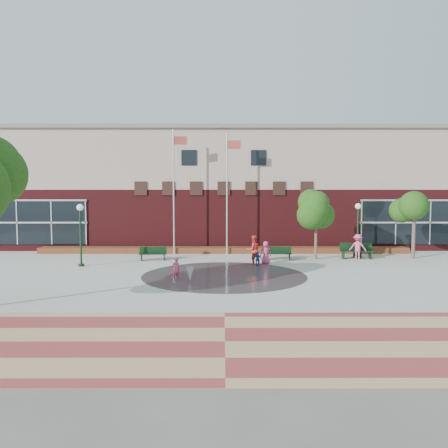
{
  "coord_description": "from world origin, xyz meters",
  "views": [
    {
      "loc": [
        -0.05,
        -19.14,
        4.22
      ],
      "look_at": [
        0.0,
        4.0,
        2.6
      ],
      "focal_mm": 35.0,
      "sensor_mm": 36.0,
      "label": 1
    }
  ],
  "objects_px": {
    "bench_left": "(153,256)",
    "trash_can": "(357,250)",
    "child_splash": "(176,269)",
    "flagpole_right": "(228,187)",
    "flagpole_left": "(174,185)"
  },
  "relations": [
    {
      "from": "bench_left",
      "to": "trash_can",
      "type": "xyz_separation_m",
      "value": [
        13.28,
        1.22,
        0.2
      ]
    },
    {
      "from": "bench_left",
      "to": "child_splash",
      "type": "relative_size",
      "value": 1.53
    },
    {
      "from": "flagpole_right",
      "to": "bench_left",
      "type": "bearing_deg",
      "value": -151.86
    },
    {
      "from": "flagpole_left",
      "to": "trash_can",
      "type": "bearing_deg",
      "value": -16.82
    },
    {
      "from": "flagpole_right",
      "to": "child_splash",
      "type": "xyz_separation_m",
      "value": [
        -2.6,
        -9.08,
        -4.08
      ]
    },
    {
      "from": "bench_left",
      "to": "child_splash",
      "type": "xyz_separation_m",
      "value": [
        2.14,
        -6.37,
        0.29
      ]
    },
    {
      "from": "bench_left",
      "to": "child_splash",
      "type": "bearing_deg",
      "value": -75.49
    },
    {
      "from": "flagpole_right",
      "to": "trash_can",
      "type": "bearing_deg",
      "value": -11.48
    },
    {
      "from": "flagpole_right",
      "to": "bench_left",
      "type": "height_order",
      "value": "flagpole_right"
    },
    {
      "from": "bench_left",
      "to": "trash_can",
      "type": "relative_size",
      "value": 1.84
    },
    {
      "from": "bench_left",
      "to": "trash_can",
      "type": "height_order",
      "value": "trash_can"
    },
    {
      "from": "flagpole_right",
      "to": "trash_can",
      "type": "distance_m",
      "value": 9.61
    },
    {
      "from": "flagpole_left",
      "to": "trash_can",
      "type": "xyz_separation_m",
      "value": [
        12.2,
        -1.52,
        -4.3
      ]
    },
    {
      "from": "trash_can",
      "to": "flagpole_left",
      "type": "bearing_deg",
      "value": 172.89
    },
    {
      "from": "flagpole_right",
      "to": "bench_left",
      "type": "xyz_separation_m",
      "value": [
        -4.74,
        -2.71,
        -4.37
      ]
    }
  ]
}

